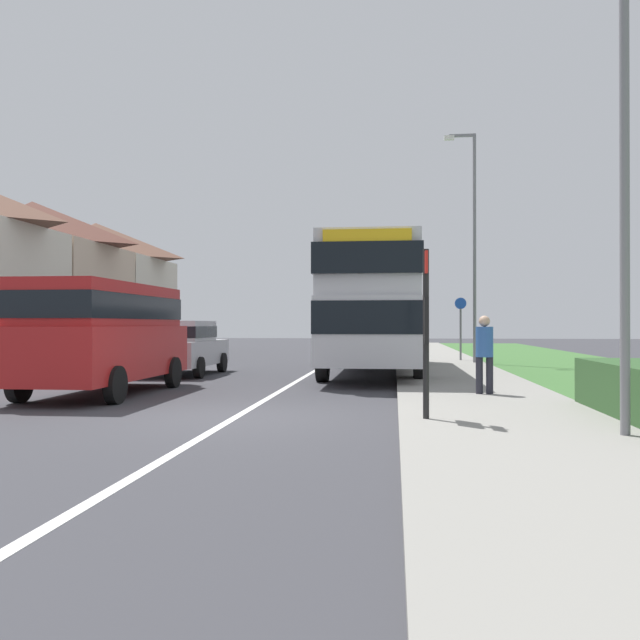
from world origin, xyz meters
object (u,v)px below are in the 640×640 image
(parked_car_silver, at_px, (181,345))
(pedestrian_at_stop, at_px, (484,351))
(street_lamp_mid, at_px, (472,234))
(double_decker_bus, at_px, (374,303))
(cycle_route_sign, at_px, (461,326))
(parked_van_red, at_px, (104,329))
(bus_stop_sign, at_px, (426,321))
(street_lamp_near, at_px, (615,140))

(parked_car_silver, height_order, pedestrian_at_stop, pedestrian_at_stop)
(parked_car_silver, xyz_separation_m, street_lamp_mid, (9.06, 5.41, 3.87))
(double_decker_bus, xyz_separation_m, cycle_route_sign, (3.14, 5.92, -0.71))
(parked_car_silver, distance_m, pedestrian_at_stop, 9.83)
(double_decker_bus, distance_m, parked_car_silver, 5.89)
(parked_van_red, distance_m, pedestrian_at_stop, 7.95)
(bus_stop_sign, xyz_separation_m, street_lamp_near, (2.28, -1.20, 2.27))
(bus_stop_sign, distance_m, street_lamp_near, 3.43)
(parked_van_red, xyz_separation_m, cycle_route_sign, (8.70, 12.44, 0.04))
(cycle_route_sign, bearing_deg, pedestrian_at_stop, -93.45)
(bus_stop_sign, bearing_deg, parked_van_red, 150.22)
(pedestrian_at_stop, xyz_separation_m, street_lamp_near, (0.97, -4.83, 2.83))
(pedestrian_at_stop, bearing_deg, street_lamp_mid, 84.76)
(parked_van_red, distance_m, cycle_route_sign, 15.18)
(street_lamp_near, height_order, street_lamp_mid, street_lamp_mid)
(cycle_route_sign, relative_size, street_lamp_near, 0.38)
(parked_van_red, xyz_separation_m, pedestrian_at_stop, (7.94, -0.17, -0.42))
(pedestrian_at_stop, distance_m, bus_stop_sign, 3.90)
(cycle_route_sign, bearing_deg, parked_van_red, -124.96)
(cycle_route_sign, height_order, street_lamp_mid, street_lamp_mid)
(pedestrian_at_stop, distance_m, street_lamp_near, 5.68)
(pedestrian_at_stop, xyz_separation_m, cycle_route_sign, (0.76, 12.60, 0.45))
(parked_van_red, bearing_deg, street_lamp_near, -29.28)
(double_decker_bus, xyz_separation_m, parked_van_red, (-5.55, -6.52, -0.75))
(double_decker_bus, distance_m, bus_stop_sign, 10.38)
(double_decker_bus, height_order, street_lamp_near, street_lamp_near)
(parked_van_red, bearing_deg, bus_stop_sign, -29.78)
(cycle_route_sign, bearing_deg, double_decker_bus, -117.99)
(street_lamp_mid, bearing_deg, pedestrian_at_stop, -95.24)
(double_decker_bus, bearing_deg, street_lamp_near, -73.77)
(double_decker_bus, distance_m, parked_van_red, 8.60)
(double_decker_bus, relative_size, pedestrian_at_stop, 6.29)
(pedestrian_at_stop, bearing_deg, bus_stop_sign, -109.94)
(street_lamp_mid, bearing_deg, bus_stop_sign, -99.02)
(parked_van_red, relative_size, pedestrian_at_stop, 3.19)
(parked_car_silver, distance_m, cycle_route_sign, 11.24)
(cycle_route_sign, bearing_deg, street_lamp_near, -89.32)
(parked_van_red, distance_m, parked_car_silver, 5.50)
(cycle_route_sign, bearing_deg, parked_car_silver, -141.65)
(pedestrian_at_stop, xyz_separation_m, bus_stop_sign, (-1.31, -3.62, 0.56))
(double_decker_bus, bearing_deg, street_lamp_mid, 52.06)
(parked_car_silver, xyz_separation_m, street_lamp_near, (9.01, -10.47, 2.93))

